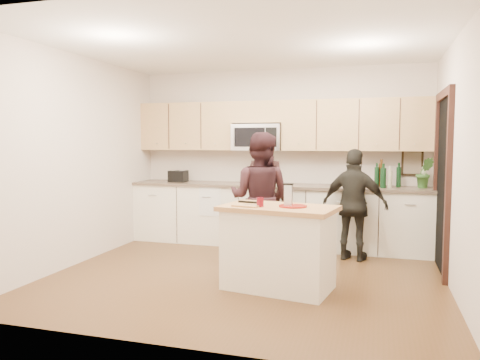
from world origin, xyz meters
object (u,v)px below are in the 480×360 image
(island, at_px, (278,247))
(woman_left, at_px, (265,196))
(toaster, at_px, (178,176))
(woman_right, at_px, (355,205))
(woman_center, at_px, (260,198))

(island, relative_size, woman_left, 0.78)
(woman_left, bearing_deg, toaster, -17.04)
(toaster, bearing_deg, woman_left, -21.75)
(island, relative_size, woman_right, 0.87)
(island, bearing_deg, woman_right, 73.47)
(island, bearing_deg, toaster, 145.08)
(toaster, distance_m, woman_center, 1.92)
(woman_left, xyz_separation_m, woman_right, (1.20, 0.09, -0.09))
(toaster, bearing_deg, woman_right, -10.98)
(woman_center, distance_m, woman_right, 1.28)
(island, xyz_separation_m, toaster, (-2.06, 2.02, 0.58))
(toaster, distance_m, woman_left, 1.71)
(toaster, xyz_separation_m, woman_left, (1.58, -0.63, -0.20))
(woman_right, bearing_deg, toaster, 2.18)
(toaster, height_order, woman_center, woman_center)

